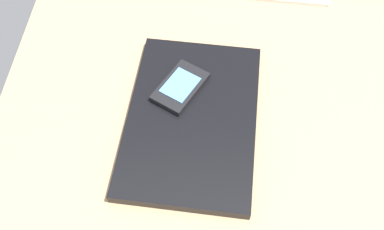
# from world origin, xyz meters

# --- Properties ---
(desk_surface) EXTENTS (1.20, 0.80, 0.03)m
(desk_surface) POSITION_xyz_m (0.00, 0.00, 0.01)
(desk_surface) COLOR tan
(desk_surface) RESTS_ON ground
(laptop_closed) EXTENTS (0.35, 0.25, 0.02)m
(laptop_closed) POSITION_xyz_m (0.09, 0.04, 0.04)
(laptop_closed) COLOR black
(laptop_closed) RESTS_ON desk_surface
(cell_phone_on_laptop) EXTENTS (0.12, 0.11, 0.01)m
(cell_phone_on_laptop) POSITION_xyz_m (0.15, 0.07, 0.06)
(cell_phone_on_laptop) COLOR black
(cell_phone_on_laptop) RESTS_ON laptop_closed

